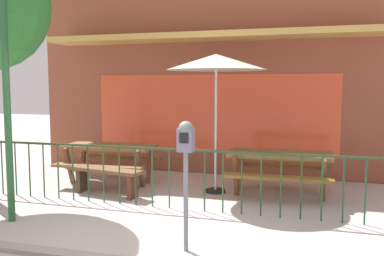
{
  "coord_description": "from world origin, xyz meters",
  "views": [
    {
      "loc": [
        2.23,
        -4.64,
        1.95
      ],
      "look_at": [
        0.26,
        2.0,
        1.26
      ],
      "focal_mm": 39.68,
      "sensor_mm": 36.0,
      "label": 1
    }
  ],
  "objects_px": {
    "patio_umbrella": "(216,63)",
    "patio_bench": "(106,176)",
    "street_lamp": "(4,28)",
    "parking_meter_near": "(186,151)",
    "picnic_table_right": "(280,162)",
    "picnic_table_left": "(110,153)"
  },
  "relations": [
    {
      "from": "patio_umbrella",
      "to": "patio_bench",
      "type": "xyz_separation_m",
      "value": [
        -1.83,
        -0.75,
        -2.0
      ]
    },
    {
      "from": "patio_bench",
      "to": "street_lamp",
      "type": "bearing_deg",
      "value": -109.57
    },
    {
      "from": "patio_umbrella",
      "to": "street_lamp",
      "type": "height_order",
      "value": "street_lamp"
    },
    {
      "from": "street_lamp",
      "to": "patio_umbrella",
      "type": "bearing_deg",
      "value": 45.26
    },
    {
      "from": "parking_meter_near",
      "to": "patio_umbrella",
      "type": "bearing_deg",
      "value": 96.28
    },
    {
      "from": "street_lamp",
      "to": "picnic_table_right",
      "type": "bearing_deg",
      "value": 35.31
    },
    {
      "from": "patio_bench",
      "to": "parking_meter_near",
      "type": "height_order",
      "value": "parking_meter_near"
    },
    {
      "from": "patio_umbrella",
      "to": "street_lamp",
      "type": "xyz_separation_m",
      "value": [
        -2.44,
        -2.46,
        0.4
      ]
    },
    {
      "from": "patio_umbrella",
      "to": "parking_meter_near",
      "type": "height_order",
      "value": "patio_umbrella"
    },
    {
      "from": "parking_meter_near",
      "to": "street_lamp",
      "type": "height_order",
      "value": "street_lamp"
    },
    {
      "from": "patio_bench",
      "to": "picnic_table_right",
      "type": "bearing_deg",
      "value": 15.51
    },
    {
      "from": "picnic_table_right",
      "to": "street_lamp",
      "type": "distance_m",
      "value": 4.89
    },
    {
      "from": "picnic_table_right",
      "to": "parking_meter_near",
      "type": "bearing_deg",
      "value": -106.16
    },
    {
      "from": "picnic_table_right",
      "to": "patio_umbrella",
      "type": "distance_m",
      "value": 2.08
    },
    {
      "from": "patio_bench",
      "to": "parking_meter_near",
      "type": "distance_m",
      "value": 3.09
    },
    {
      "from": "picnic_table_right",
      "to": "patio_umbrella",
      "type": "bearing_deg",
      "value": -176.04
    },
    {
      "from": "picnic_table_right",
      "to": "patio_bench",
      "type": "height_order",
      "value": "picnic_table_right"
    },
    {
      "from": "picnic_table_left",
      "to": "street_lamp",
      "type": "relative_size",
      "value": 0.44
    },
    {
      "from": "patio_bench",
      "to": "parking_meter_near",
      "type": "bearing_deg",
      "value": -44.0
    },
    {
      "from": "patio_umbrella",
      "to": "picnic_table_left",
      "type": "bearing_deg",
      "value": 177.1
    },
    {
      "from": "picnic_table_left",
      "to": "patio_bench",
      "type": "distance_m",
      "value": 0.97
    },
    {
      "from": "picnic_table_left",
      "to": "patio_bench",
      "type": "xyz_separation_m",
      "value": [
        0.37,
        -0.86,
        -0.26
      ]
    }
  ]
}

